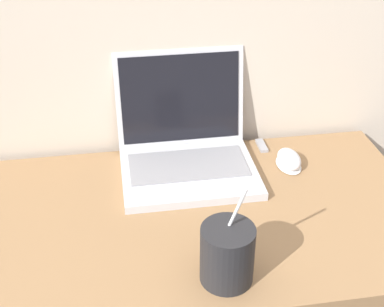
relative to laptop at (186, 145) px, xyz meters
name	(u,v)px	position (x,y,z in m)	size (l,w,h in m)	color
laptop	(186,145)	(0.00, 0.00, 0.00)	(0.32, 0.30, 0.26)	silver
drink_cup	(227,253)	(0.02, -0.40, 0.00)	(0.10, 0.10, 0.21)	#232326
computer_mouse	(289,160)	(0.25, -0.05, -0.04)	(0.06, 0.10, 0.04)	white
usb_stick	(262,146)	(0.21, 0.05, -0.05)	(0.02, 0.06, 0.01)	#99999E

